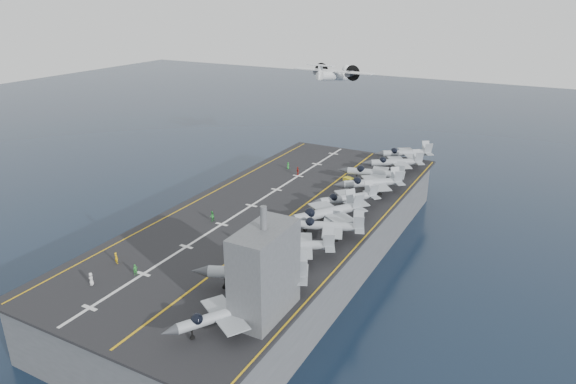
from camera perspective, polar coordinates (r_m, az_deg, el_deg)
The scene contains 29 objects.
ground at distance 102.39m, azimuth -1.07°, elevation -7.52°, with size 500.00×500.00×0.00m, color #142135.
hull at distance 100.09m, azimuth -1.09°, elevation -5.00°, with size 36.00×90.00×10.00m, color #56595E.
flight_deck at distance 97.92m, azimuth -1.11°, elevation -2.27°, with size 38.00×92.00×0.40m, color black.
foul_line at distance 96.51m, azimuth 0.44°, elevation -2.48°, with size 0.35×90.00×0.02m, color gold.
landing_centerline at distance 100.70m, azimuth -4.09°, elevation -1.51°, with size 0.50×90.00×0.02m, color silver.
deck_edge_port at distance 106.63m, azimuth -9.10°, elevation -0.42°, with size 0.25×90.00×0.02m, color gold.
deck_edge_stbd at distance 90.95m, azimuth 9.12°, elevation -4.30°, with size 0.25×90.00×0.02m, color gold.
island_superstructure at distance 64.43m, azimuth -2.64°, elevation -7.77°, with size 5.00×10.00×15.00m, color #56595E, non-canonical shape.
fighter_jet_0 at distance 64.59m, azimuth -7.65°, elevation -13.37°, with size 13.99×15.41×4.46m, color #8C959D, non-canonical shape.
fighter_jet_1 at distance 71.71m, azimuth -3.46°, elevation -8.86°, with size 19.36×16.68×5.66m, color gray, non-canonical shape.
fighter_jet_2 at distance 80.17m, azimuth 1.02°, elevation -5.80°, with size 16.08×14.09×4.68m, color gray, non-canonical shape.
fighter_jet_3 at distance 86.59m, azimuth 4.50°, elevation -3.69°, with size 16.32×13.70×4.83m, color gray, non-canonical shape.
fighter_jet_4 at distance 90.93m, azimuth 4.37°, elevation -2.19°, with size 17.74×19.11×5.52m, color gray, non-canonical shape.
fighter_jet_5 at distance 98.68m, azimuth 6.67°, elevation -0.60°, with size 16.06×16.42×4.79m, color #91989F, non-canonical shape.
fighter_jet_6 at distance 107.10m, azimuth 9.34°, elevation 1.11°, with size 17.53×16.70×5.08m, color #939CA4, non-canonical shape.
fighter_jet_7 at distance 113.23m, azimuth 9.69°, elevation 2.18°, with size 16.28×12.60×5.05m, color #979EA7, non-canonical shape.
fighter_jet_8 at distance 121.76m, azimuth 11.91°, elevation 3.33°, with size 16.97×15.59×4.90m, color #959DA4, non-canonical shape.
tow_cart_a at distance 81.56m, azimuth -5.64°, elevation -6.73°, with size 2.54×1.95×1.36m, color gold, non-canonical shape.
tow_cart_b at distance 93.96m, azimuth 2.10°, elevation -2.82°, with size 1.89×1.27×1.10m, color yellow, non-canonical shape.
tow_cart_c at distance 112.90m, azimuth 6.75°, elevation 1.28°, with size 2.55×2.12×1.31m, color yellow, non-canonical shape.
crew_0 at distance 78.75m, azimuth -21.03°, elevation -9.00°, with size 1.33×1.38×1.93m, color silver.
crew_1 at distance 83.41m, azimuth -18.55°, elevation -6.96°, with size 1.20×0.89×1.84m, color yellow.
crew_2 at distance 94.38m, azimuth -8.45°, elevation -2.66°, with size 1.12×1.36×1.95m, color #268C33.
crew_4 at distance 117.28m, azimuth 1.09°, elevation 2.34°, with size 1.36×1.34×1.91m, color red.
crew_5 at distance 121.60m, azimuth 0.01°, elevation 2.95°, with size 0.75×1.03×1.60m, color #268C33.
crew_6 at distance 79.37m, azimuth -16.60°, elevation -8.28°, with size 1.12×1.22×1.69m, color #257D2D.
crew_7 at distance 85.82m, azimuth -5.34°, elevation -5.00°, with size 1.43×1.32×1.98m, color white.
transport_plane at distance 148.35m, azimuth 4.97°, elevation 12.71°, with size 25.14×17.89×5.73m, color white, non-canonical shape.
fighter_jet_9 at distance 129.61m, azimuth 13.02°, elevation 4.32°, with size 16.97×15.59×4.90m, color #959DA4, non-canonical shape.
Camera 1 is at (44.36, -78.25, 48.91)m, focal length 32.00 mm.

